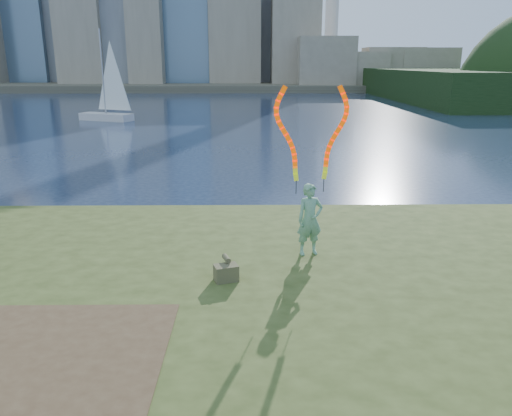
{
  "coord_description": "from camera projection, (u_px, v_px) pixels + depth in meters",
  "views": [
    {
      "loc": [
        0.66,
        -9.7,
        4.93
      ],
      "look_at": [
        0.79,
        1.0,
        1.8
      ],
      "focal_mm": 35.0,
      "sensor_mm": 36.0,
      "label": 1
    }
  ],
  "objects": [
    {
      "name": "woman_with_ribbons",
      "position": [
        310.0,
        192.0,
        10.83
      ],
      "size": [
        1.98,
        0.65,
        4.0
      ],
      "rotation": [
        0.0,
        0.0,
        0.26
      ],
      "color": "#207743",
      "rests_on": "grassy_knoll"
    },
    {
      "name": "dirt_patch",
      "position": [
        57.0,
        353.0,
        7.36
      ],
      "size": [
        3.2,
        3.0,
        0.02
      ],
      "primitive_type": "cube",
      "color": "#47331E",
      "rests_on": "grassy_knoll"
    },
    {
      "name": "grassy_knoll",
      "position": [
        211.0,
        346.0,
        8.38
      ],
      "size": [
        20.0,
        18.0,
        0.8
      ],
      "color": "#344217",
      "rests_on": "ground"
    },
    {
      "name": "far_shore",
      "position": [
        246.0,
        85.0,
        101.69
      ],
      "size": [
        320.0,
        40.0,
        1.2
      ],
      "primitive_type": "cube",
      "color": "#4B4637",
      "rests_on": "ground"
    },
    {
      "name": "sailboat",
      "position": [
        108.0,
        105.0,
        43.57
      ],
      "size": [
        5.02,
        3.3,
        7.74
      ],
      "rotation": [
        0.0,
        0.0,
        -0.4
      ],
      "color": "silver",
      "rests_on": "ground"
    },
    {
      "name": "ground",
      "position": [
        220.0,
        302.0,
        10.68
      ],
      "size": [
        320.0,
        320.0,
        0.0
      ],
      "primitive_type": "plane",
      "color": "#19253F",
      "rests_on": "ground"
    },
    {
      "name": "canvas_bag",
      "position": [
        226.0,
        272.0,
        9.79
      ],
      "size": [
        0.53,
        0.59,
        0.43
      ],
      "rotation": [
        0.0,
        0.0,
        0.32
      ],
      "color": "#4C512E",
      "rests_on": "grassy_knoll"
    }
  ]
}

